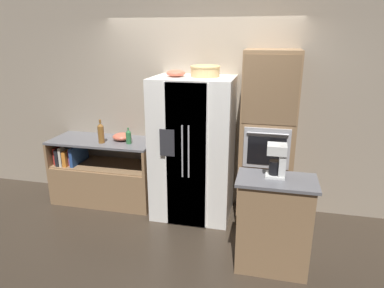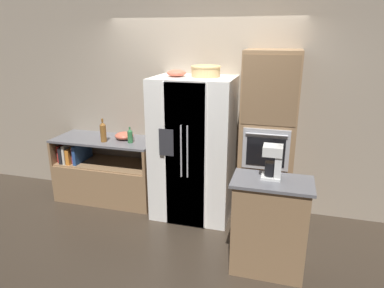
{
  "view_description": "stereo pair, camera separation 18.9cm",
  "coord_description": "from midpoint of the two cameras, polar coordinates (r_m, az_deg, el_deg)",
  "views": [
    {
      "loc": [
        0.91,
        -4.02,
        2.28
      ],
      "look_at": [
        -0.01,
        -0.07,
        0.99
      ],
      "focal_mm": 32.0,
      "sensor_mm": 36.0,
      "label": 1
    },
    {
      "loc": [
        1.09,
        -3.97,
        2.28
      ],
      "look_at": [
        -0.01,
        -0.07,
        0.99
      ],
      "focal_mm": 32.0,
      "sensor_mm": 36.0,
      "label": 2
    }
  ],
  "objects": [
    {
      "name": "island_counter",
      "position": [
        3.56,
        14.27,
        -13.1
      ],
      "size": [
        0.76,
        0.45,
        0.98
      ],
      "color": "#93704C",
      "rests_on": "ground_plane"
    },
    {
      "name": "fruit_bowl",
      "position": [
        4.21,
        -1.3,
        11.74
      ],
      "size": [
        0.23,
        0.23,
        0.08
      ],
      "color": "#DB664C",
      "rests_on": "refrigerator"
    },
    {
      "name": "bottle_tall",
      "position": [
        4.71,
        -13.49,
        2.02
      ],
      "size": [
        0.08,
        0.08,
        0.32
      ],
      "color": "brown",
      "rests_on": "counter_left"
    },
    {
      "name": "wall_oven",
      "position": [
        4.26,
        13.76,
        0.61
      ],
      "size": [
        0.64,
        0.66,
        2.13
      ],
      "color": "#93704C",
      "rests_on": "ground_plane"
    },
    {
      "name": "wall_back",
      "position": [
        4.62,
        2.96,
        6.64
      ],
      "size": [
        12.0,
        0.06,
        2.8
      ],
      "color": "tan",
      "rests_on": "ground_plane"
    },
    {
      "name": "refrigerator",
      "position": [
        4.36,
        1.47,
        -0.79
      ],
      "size": [
        0.99,
        0.79,
        1.81
      ],
      "color": "white",
      "rests_on": "ground_plane"
    },
    {
      "name": "counter_left",
      "position": [
        5.08,
        -13.0,
        -5.31
      ],
      "size": [
        1.44,
        0.63,
        0.91
      ],
      "color": "#93704C",
      "rests_on": "ground_plane"
    },
    {
      "name": "coffee_maker",
      "position": [
        3.33,
        15.14,
        -2.73
      ],
      "size": [
        0.18,
        0.17,
        0.33
      ],
      "color": "white",
      "rests_on": "island_counter"
    },
    {
      "name": "ground_plane",
      "position": [
        4.71,
        1.5,
        -11.34
      ],
      "size": [
        20.0,
        20.0,
        0.0
      ],
      "primitive_type": "plane",
      "color": "#382D23"
    },
    {
      "name": "wicker_basket",
      "position": [
        4.19,
        3.63,
        12.09
      ],
      "size": [
        0.36,
        0.36,
        0.13
      ],
      "color": "tan",
      "rests_on": "refrigerator"
    },
    {
      "name": "bottle_short",
      "position": [
        4.6,
        -9.14,
        1.38
      ],
      "size": [
        0.07,
        0.07,
        0.22
      ],
      "color": "#33723F",
      "rests_on": "counter_left"
    },
    {
      "name": "mixing_bowl",
      "position": [
        4.79,
        -10.13,
        1.37
      ],
      "size": [
        0.25,
        0.25,
        0.1
      ],
      "color": "#DB664C",
      "rests_on": "counter_left"
    }
  ]
}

